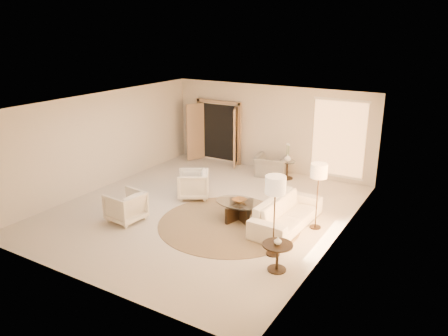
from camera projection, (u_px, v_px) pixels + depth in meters
The scene contains 18 objects.
room at pixel (202, 158), 11.03m from camera, with size 7.04×8.04×2.83m.
windows_right at pixel (338, 183), 9.44m from camera, with size 0.10×6.40×2.40m, color #FFB366, non-canonical shape.
window_back_corner at pixel (338, 139), 13.15m from camera, with size 1.70×0.10×2.40m, color #FFB366, non-canonical shape.
curtains_right at pixel (347, 173), 10.22m from camera, with size 0.06×5.20×2.60m, color tan, non-canonical shape.
french_doors at pixel (218, 132), 15.17m from camera, with size 1.95×0.66×2.16m.
area_rug at pixel (229, 224), 10.62m from camera, with size 3.46×3.46×0.01m, color #483623.
sofa at pixel (287, 213), 10.40m from camera, with size 2.33×0.91×0.68m, color white.
armchair_left at pixel (193, 183), 12.14m from camera, with size 0.82×0.77×0.85m, color white.
armchair_right at pixel (125, 205), 10.69m from camera, with size 0.80×0.75×0.82m, color white.
accent_chair at pixel (272, 163), 13.92m from camera, with size 1.00×0.65×0.87m, color gray.
coffee_table at pixel (239, 209), 10.79m from camera, with size 1.61×1.61×0.46m.
end_table at pixel (277, 252), 8.49m from camera, with size 0.60×0.60×0.57m.
side_table at pixel (287, 168), 13.68m from camera, with size 0.50×0.50×0.58m.
floor_lamp_near at pixel (319, 174), 10.01m from camera, with size 0.39×0.39×1.60m.
floor_lamp_far at pixel (275, 189), 8.75m from camera, with size 0.42×0.42×1.74m.
bowl at pixel (239, 201), 10.73m from camera, with size 0.34×0.34×0.08m, color brown.
end_vase at pixel (278, 241), 8.42m from camera, with size 0.15×0.15×0.16m, color white.
side_vase at pixel (288, 158), 13.58m from camera, with size 0.21×0.21×0.22m, color white.
Camera 1 is at (5.89, -8.78, 4.59)m, focal length 35.00 mm.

